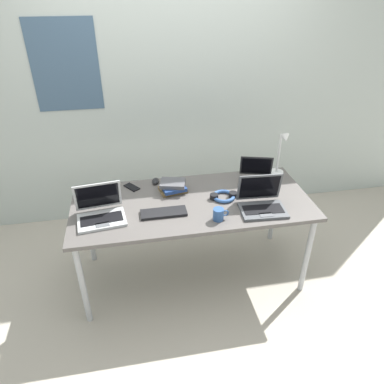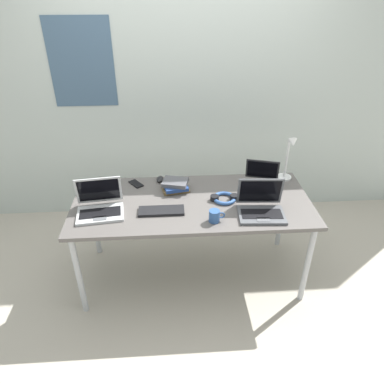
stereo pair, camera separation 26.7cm
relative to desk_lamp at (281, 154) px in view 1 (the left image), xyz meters
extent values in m
plane|color=#B7AD9E|center=(-0.80, -0.28, -0.94)|extent=(12.00, 12.00, 0.00)
cube|color=#B2BCB7|center=(-0.80, 0.82, 0.36)|extent=(6.00, 0.12, 2.60)
cube|color=#3F5972|center=(-1.70, 0.76, 0.61)|extent=(0.56, 0.01, 0.76)
cube|color=#595451|center=(-0.80, -0.28, -0.21)|extent=(1.80, 0.80, 0.03)
cylinder|color=#B2B5BA|center=(-1.64, -0.62, -0.58)|extent=(0.04, 0.04, 0.71)
cylinder|color=#B2B5BA|center=(0.04, -0.62, -0.58)|extent=(0.04, 0.04, 0.71)
cylinder|color=#B2B5BA|center=(-1.64, 0.06, -0.58)|extent=(0.04, 0.04, 0.71)
cylinder|color=#B2B5BA|center=(0.04, 0.06, -0.58)|extent=(0.04, 0.04, 0.71)
cylinder|color=white|center=(0.00, 0.03, -0.19)|extent=(0.12, 0.12, 0.02)
cylinder|color=white|center=(0.00, 0.03, -0.01)|extent=(0.02, 0.02, 0.34)
cylinder|color=white|center=(0.00, -0.01, 0.16)|extent=(0.01, 0.08, 0.01)
cone|color=white|center=(0.00, -0.05, 0.16)|extent=(0.07, 0.09, 0.09)
cube|color=#B7BABC|center=(-1.46, -0.42, -0.19)|extent=(0.35, 0.26, 0.02)
cube|color=black|center=(-1.46, -0.42, -0.18)|extent=(0.30, 0.16, 0.00)
cube|color=#595B60|center=(-1.46, -0.49, -0.18)|extent=(0.10, 0.06, 0.00)
cube|color=#B7BABC|center=(-1.48, -0.28, -0.07)|extent=(0.33, 0.09, 0.22)
cube|color=black|center=(-1.48, -0.29, -0.07)|extent=(0.30, 0.08, 0.18)
cube|color=#515459|center=(-0.32, -0.51, -0.19)|extent=(0.34, 0.24, 0.02)
cube|color=black|center=(-0.32, -0.51, -0.18)|extent=(0.29, 0.14, 0.00)
cube|color=#595B60|center=(-0.33, -0.58, -0.18)|extent=(0.09, 0.05, 0.00)
cube|color=#515459|center=(-0.31, -0.38, -0.07)|extent=(0.33, 0.07, 0.22)
cube|color=black|center=(-0.31, -0.38, -0.07)|extent=(0.29, 0.05, 0.19)
cube|color=#232326|center=(-0.24, -0.11, -0.19)|extent=(0.31, 0.25, 0.02)
cube|color=black|center=(-0.24, -0.11, -0.18)|extent=(0.25, 0.16, 0.00)
cube|color=#595B60|center=(-0.25, -0.17, -0.18)|extent=(0.08, 0.06, 0.00)
cube|color=#232326|center=(-0.21, -0.01, -0.09)|extent=(0.27, 0.12, 0.18)
cube|color=black|center=(-0.21, -0.01, -0.09)|extent=(0.24, 0.10, 0.15)
cube|color=black|center=(-1.03, -0.41, -0.19)|extent=(0.33, 0.12, 0.02)
ellipsoid|color=black|center=(-1.04, 0.05, -0.18)|extent=(0.07, 0.10, 0.03)
cube|color=black|center=(-1.24, 0.01, -0.19)|extent=(0.13, 0.15, 0.01)
torus|color=#335999|center=(-0.55, -0.28, -0.18)|extent=(0.18, 0.18, 0.03)
cylinder|color=black|center=(-0.63, -0.28, -0.18)|extent=(0.06, 0.06, 0.04)
cylinder|color=black|center=(-0.48, -0.28, -0.18)|extent=(0.06, 0.06, 0.04)
cube|color=brown|center=(-0.92, -0.10, -0.19)|extent=(0.23, 0.18, 0.02)
cube|color=navy|center=(-0.92, -0.12, -0.16)|extent=(0.20, 0.17, 0.03)
cube|color=#4C4C51|center=(-0.92, -0.10, -0.13)|extent=(0.22, 0.19, 0.03)
cylinder|color=#2D518C|center=(-0.66, -0.55, -0.15)|extent=(0.08, 0.08, 0.09)
torus|color=#2D518C|center=(-0.61, -0.55, -0.15)|extent=(0.05, 0.01, 0.05)
camera|label=1|loc=(-1.22, -2.52, 1.26)|focal=33.48mm
camera|label=2|loc=(-0.95, -2.56, 1.26)|focal=33.48mm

